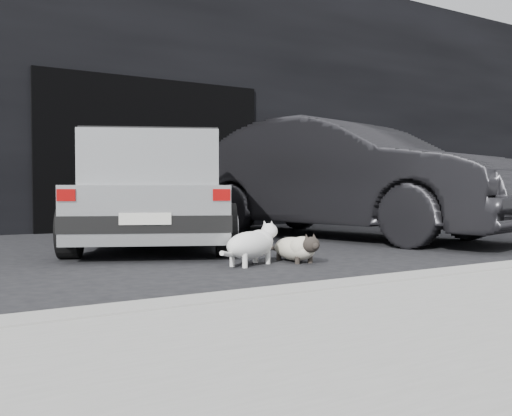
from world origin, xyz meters
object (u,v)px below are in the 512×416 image
second_car (346,179)px  silver_hatchback (156,186)px  cat_siamese (297,248)px  cat_white (253,244)px

second_car → silver_hatchback: bearing=160.6°
cat_siamese → cat_white: size_ratio=1.07×
second_car → cat_siamese: bearing=-153.6°
cat_siamese → cat_white: cat_white is taller
second_car → cat_white: size_ratio=6.38×
silver_hatchback → cat_white: 2.19m
silver_hatchback → cat_white: silver_hatchback is taller
silver_hatchback → cat_siamese: 2.34m
silver_hatchback → second_car: bearing=19.4°
silver_hatchback → cat_siamese: (0.58, -2.18, -0.60)m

